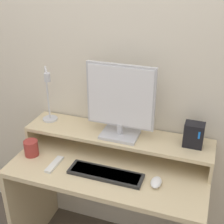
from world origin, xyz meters
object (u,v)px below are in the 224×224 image
at_px(mouse, 156,182).
at_px(mug, 31,148).
at_px(remote_control, 54,164).
at_px(keyboard, 106,174).
at_px(router_dock, 194,135).
at_px(monitor, 120,102).
at_px(desk_lamp, 49,100).

relative_size(mouse, mug, 0.98).
relative_size(mouse, remote_control, 0.60).
relative_size(keyboard, mouse, 4.42).
xyz_separation_m(router_dock, mug, (-0.94, -0.22, -0.16)).
bearing_deg(keyboard, remote_control, -177.09).
xyz_separation_m(monitor, remote_control, (-0.33, -0.24, -0.35)).
relative_size(monitor, keyboard, 1.05).
bearing_deg(desk_lamp, remote_control, -58.92).
xyz_separation_m(desk_lamp, mouse, (0.76, -0.22, -0.28)).
bearing_deg(desk_lamp, monitor, -1.54).
distance_m(keyboard, remote_control, 0.32).
relative_size(monitor, remote_control, 2.80).
bearing_deg(desk_lamp, router_dock, 1.41).
distance_m(desk_lamp, mug, 0.32).
xyz_separation_m(mouse, mug, (-0.79, 0.03, 0.03)).
relative_size(router_dock, remote_control, 0.89).
bearing_deg(router_dock, mug, -166.81).
height_order(router_dock, keyboard, router_dock).
distance_m(monitor, keyboard, 0.42).
relative_size(desk_lamp, remote_control, 2.32).
xyz_separation_m(keyboard, mouse, (0.29, 0.01, 0.01)).
bearing_deg(keyboard, desk_lamp, 153.32).
bearing_deg(keyboard, mug, 175.74).
height_order(keyboard, mug, mug).
distance_m(keyboard, mouse, 0.29).
distance_m(router_dock, remote_control, 0.83).
height_order(monitor, mug, monitor).
relative_size(monitor, mouse, 4.64).
bearing_deg(keyboard, monitor, 87.19).
height_order(desk_lamp, router_dock, desk_lamp).
height_order(desk_lamp, remote_control, desk_lamp).
bearing_deg(mouse, desk_lamp, 163.50).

